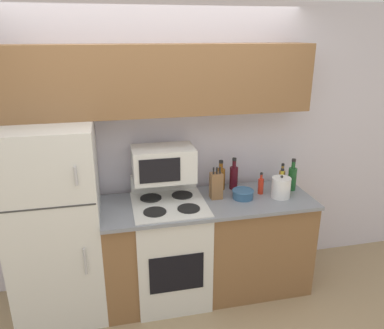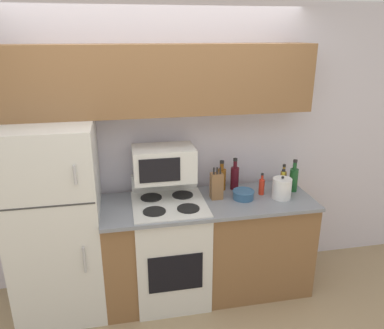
% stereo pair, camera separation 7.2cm
% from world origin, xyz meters
% --- Properties ---
extents(ground_plane, '(12.00, 12.00, 0.00)m').
position_xyz_m(ground_plane, '(0.00, 0.00, 0.00)').
color(ground_plane, tan).
extents(wall_back, '(8.00, 0.05, 2.55)m').
position_xyz_m(wall_back, '(0.00, 0.70, 1.27)').
color(wall_back, silver).
rests_on(wall_back, ground_plane).
extents(lower_cabinets, '(1.83, 0.66, 0.91)m').
position_xyz_m(lower_cabinets, '(0.36, 0.31, 0.46)').
color(lower_cabinets, brown).
rests_on(lower_cabinets, ground_plane).
extents(refrigerator, '(0.71, 0.69, 1.64)m').
position_xyz_m(refrigerator, '(-0.91, 0.33, 0.82)').
color(refrigerator, silver).
rests_on(refrigerator, ground_plane).
extents(upper_cabinets, '(2.54, 0.31, 0.56)m').
position_xyz_m(upper_cabinets, '(0.00, 0.52, 1.92)').
color(upper_cabinets, brown).
rests_on(upper_cabinets, refrigerator).
extents(stove, '(0.62, 0.65, 1.08)m').
position_xyz_m(stove, '(0.01, 0.30, 0.48)').
color(stove, silver).
rests_on(stove, ground_plane).
extents(microwave, '(0.52, 0.33, 0.29)m').
position_xyz_m(microwave, '(-0.01, 0.44, 1.23)').
color(microwave, silver).
rests_on(microwave, stove).
extents(knife_block, '(0.10, 0.09, 0.29)m').
position_xyz_m(knife_block, '(0.43, 0.34, 1.03)').
color(knife_block, brown).
rests_on(knife_block, lower_cabinets).
extents(bowl, '(0.19, 0.19, 0.08)m').
position_xyz_m(bowl, '(0.66, 0.28, 0.96)').
color(bowl, '#335B84').
rests_on(bowl, lower_cabinets).
extents(bottle_vinegar, '(0.06, 0.06, 0.24)m').
position_xyz_m(bottle_vinegar, '(1.09, 0.43, 1.01)').
color(bottle_vinegar, olive).
rests_on(bottle_vinegar, lower_cabinets).
extents(bottle_wine_green, '(0.08, 0.08, 0.30)m').
position_xyz_m(bottle_wine_green, '(1.17, 0.37, 1.03)').
color(bottle_wine_green, '#194C23').
rests_on(bottle_wine_green, lower_cabinets).
extents(bottle_hot_sauce, '(0.05, 0.05, 0.20)m').
position_xyz_m(bottle_hot_sauce, '(0.85, 0.35, 0.99)').
color(bottle_hot_sauce, red).
rests_on(bottle_hot_sauce, lower_cabinets).
extents(bottle_wine_red, '(0.08, 0.08, 0.30)m').
position_xyz_m(bottle_wine_red, '(0.65, 0.51, 1.03)').
color(bottle_wine_red, '#470F19').
rests_on(bottle_wine_red, lower_cabinets).
extents(bottle_whiskey, '(0.08, 0.08, 0.28)m').
position_xyz_m(bottle_whiskey, '(0.53, 0.52, 1.02)').
color(bottle_whiskey, brown).
rests_on(bottle_whiskey, lower_cabinets).
extents(bottle_cooking_spray, '(0.06, 0.06, 0.22)m').
position_xyz_m(bottle_cooking_spray, '(1.05, 0.35, 1.00)').
color(bottle_cooking_spray, gold).
rests_on(bottle_cooking_spray, lower_cabinets).
extents(kettle, '(0.17, 0.17, 0.21)m').
position_xyz_m(kettle, '(0.99, 0.23, 1.00)').
color(kettle, white).
rests_on(kettle, lower_cabinets).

